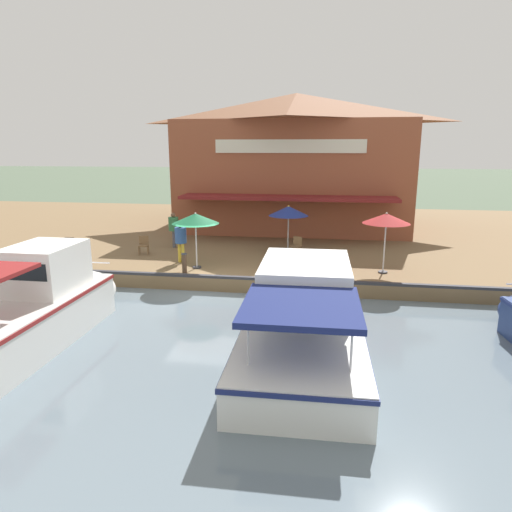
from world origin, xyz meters
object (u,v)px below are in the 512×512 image
Objects in this scene: cafe_chair_back_row_seat at (296,245)px; tree_behind_restaurant at (336,148)px; patio_umbrella_back_row at (195,219)px; patio_umbrella_by_entrance at (386,219)px; patio_umbrella_mid_patio_right at (288,211)px; person_at_quay_edge at (174,225)px; cafe_chair_far_corner_seat at (144,244)px; motorboat_outer_channel at (304,316)px; waterfront_restaurant at (295,160)px; person_near_entrance at (181,237)px; cafe_chair_mid_patio at (69,246)px; mooring_post at (184,264)px; motorboat_nearest_quay at (43,305)px.

tree_behind_restaurant is (-11.35, 1.84, 4.30)m from cafe_chair_back_row_seat.
patio_umbrella_by_entrance is at bearing 92.90° from patio_umbrella_back_row.
patio_umbrella_mid_patio_right is 5.73m from person_at_quay_edge.
motorboat_outer_channel is at bearing 45.28° from cafe_chair_far_corner_seat.
waterfront_restaurant is 7.91× the size of person_near_entrance.
mooring_post reaches higher than cafe_chair_mid_patio.
cafe_chair_back_row_seat is at bearing -9.23° from tree_behind_restaurant.
cafe_chair_mid_patio is at bearing -154.37° from motorboat_nearest_quay.
person_at_quay_edge is (7.97, -5.41, -3.01)m from waterfront_restaurant.
person_at_quay_edge is (-3.34, -9.73, -1.08)m from patio_umbrella_by_entrance.
motorboat_nearest_quay is at bearing -24.23° from patio_umbrella_back_row.
cafe_chair_far_corner_seat is 2.60m from person_near_entrance.
cafe_chair_mid_patio and cafe_chair_back_row_seat have the same top height.
patio_umbrella_by_entrance is at bearing 155.05° from motorboat_outer_channel.
patio_umbrella_by_entrance is 2.81× the size of mooring_post.
cafe_chair_back_row_seat is (-2.55, -3.61, -1.69)m from patio_umbrella_by_entrance.
patio_umbrella_mid_patio_right is 1.27× the size of person_at_quay_edge.
cafe_chair_mid_patio is at bearing -121.96° from motorboat_outer_channel.
waterfront_restaurant is 16.35× the size of cafe_chair_back_row_seat.
cafe_chair_far_corner_seat is 4.31m from mooring_post.
waterfront_restaurant is at bearing 161.53° from motorboat_nearest_quay.
patio_umbrella_by_entrance is 1.37× the size of person_near_entrance.
cafe_chair_far_corner_seat is 0.12× the size of tree_behind_restaurant.
waterfront_restaurant reaches higher than motorboat_outer_channel.
cafe_chair_mid_patio is 10.44m from cafe_chair_back_row_seat.
patio_umbrella_back_row reaches higher than patio_umbrella_mid_patio_right.
waterfront_restaurant reaches higher than mooring_post.
person_near_entrance is at bearing -56.59° from patio_umbrella_mid_patio_right.
patio_umbrella_by_entrance reaches higher than person_at_quay_edge.
motorboat_nearest_quay is at bearing -3.38° from person_at_quay_edge.
patio_umbrella_mid_patio_right is 9.62m from motorboat_outer_channel.
cafe_chair_back_row_seat is at bearing 113.57° from person_near_entrance.
cafe_chair_back_row_seat is 0.49× the size of person_at_quay_edge.
cafe_chair_mid_patio is at bearing -42.44° from waterfront_restaurant.
patio_umbrella_mid_patio_right is at bearing 142.93° from mooring_post.
patio_umbrella_by_entrance is (11.32, 4.33, -1.93)m from waterfront_restaurant.
tree_behind_restaurant is at bearing 170.77° from cafe_chair_back_row_seat.
cafe_chair_far_corner_seat is 11.00m from motorboat_outer_channel.
patio_umbrella_mid_patio_right is at bearing 123.41° from person_near_entrance.
person_at_quay_edge reaches higher than mooring_post.
patio_umbrella_by_entrance reaches higher than mooring_post.
waterfront_restaurant is 13.72m from mooring_post.
patio_umbrella_back_row is 4.44m from person_at_quay_edge.
person_near_entrance is 2.05× the size of mooring_post.
patio_umbrella_back_row is at bearing 170.55° from mooring_post.
patio_umbrella_mid_patio_right reaches higher than motorboat_nearest_quay.
cafe_chair_far_corner_seat is 15.71m from tree_behind_restaurant.
person_at_quay_edge is (-1.67, 0.91, 0.62)m from cafe_chair_far_corner_seat.
patio_umbrella_by_entrance is 1.39× the size of person_at_quay_edge.
tree_behind_restaurant is at bearing 137.09° from cafe_chair_mid_patio.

